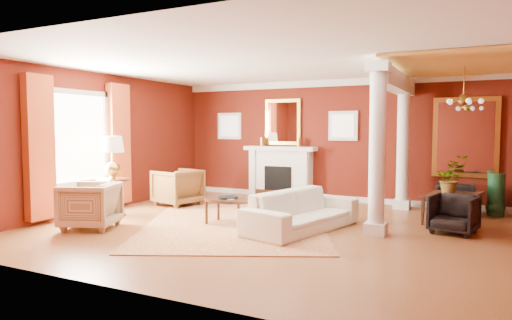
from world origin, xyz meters
The scene contains 27 objects.
ground centered at (0.00, 0.00, 0.00)m, with size 8.00×8.00×0.00m, color brown.
room_shell centered at (0.00, 0.00, 2.02)m, with size 8.04×7.04×2.92m.
fireplace centered at (-1.30, 3.32, 0.65)m, with size 1.85×0.42×1.29m.
overmantel_mirror centered at (-1.30, 3.45, 1.90)m, with size 0.95×0.07×1.15m.
flank_window_left centered at (-2.85, 3.46, 1.80)m, with size 0.70×0.07×0.70m.
flank_window_right centered at (0.25, 3.46, 1.80)m, with size 0.70×0.07×0.70m.
left_window centered at (-3.89, -0.60, 1.42)m, with size 0.21×2.55×2.60m.
column_front centered at (1.70, 0.30, 1.43)m, with size 0.36×0.36×2.80m.
column_back centered at (1.70, 3.00, 1.43)m, with size 0.36×0.36×2.80m.
header_beam centered at (1.70, 1.90, 2.62)m, with size 0.30×3.20×0.32m, color silver.
amber_ceiling centered at (2.85, 1.75, 2.87)m, with size 2.30×3.40×0.04m, color #ECB345.
dining_mirror centered at (2.90, 3.45, 1.55)m, with size 1.30×0.07×1.70m.
chandelier centered at (2.90, 1.80, 2.25)m, with size 0.60×0.62×0.75m.
crown_trim centered at (0.00, 3.46, 2.82)m, with size 8.00×0.08×0.16m, color silver.
base_trim centered at (0.00, 3.46, 0.06)m, with size 8.00×0.08×0.12m, color silver.
rug centered at (-0.77, -0.01, 0.01)m, with size 3.15×4.20×0.02m, color maroon.
sofa centered at (0.51, 0.07, 0.45)m, with size 2.31×0.67×0.90m, color #EBE2C5.
armchair_leopard centered at (-2.91, 1.19, 0.45)m, with size 0.88×0.83×0.91m, color black.
armchair_stripe centered at (-2.85, -1.43, 0.44)m, with size 0.86×0.81×0.88m, color tan.
coffee_table centered at (-0.87, -0.08, 0.43)m, with size 0.94×0.94×0.48m.
coffee_book centered at (-0.86, -0.13, 0.59)m, with size 0.17×0.02×0.23m, color black.
side_table centered at (-3.34, -0.37, 1.08)m, with size 0.64×0.64×1.59m.
dining_table centered at (2.78, 2.03, 0.41)m, with size 1.49×0.52×0.83m, color black.
dining_chair_near centered at (2.84, 0.97, 0.35)m, with size 0.69×0.64×0.71m, color black.
dining_chair_far centered at (2.77, 2.82, 0.36)m, with size 0.70×0.66×0.72m, color black.
green_urn centered at (3.50, 3.00, 0.34)m, with size 0.36×0.36×0.86m.
potted_plant centered at (2.71, 2.02, 1.04)m, with size 0.50×0.55×0.43m, color #26591E.
Camera 1 is at (3.21, -7.17, 1.74)m, focal length 32.00 mm.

